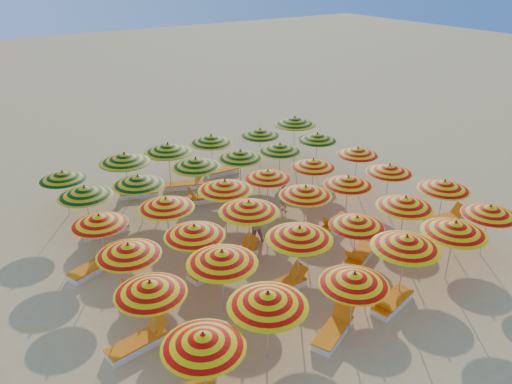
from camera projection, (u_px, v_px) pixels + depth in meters
ground at (263, 233)px, 19.65m from camera, size 120.00×120.00×0.00m
umbrella_0 at (203, 340)px, 11.48m from camera, size 2.17×2.17×2.14m
umbrella_1 at (268, 299)px, 12.69m from camera, size 2.42×2.42×2.26m
umbrella_2 at (354, 279)px, 13.74m from camera, size 2.49×2.49×2.09m
umbrella_3 at (406, 242)px, 15.17m from camera, size 2.41×2.41×2.29m
umbrella_4 at (455, 227)px, 16.05m from camera, size 2.69×2.69×2.25m
umbrella_5 at (490, 210)px, 17.50m from camera, size 2.46×2.46×2.05m
umbrella_6 at (150, 288)px, 13.34m from camera, size 2.14×2.14×2.11m
umbrella_7 at (222, 257)px, 14.47m from camera, size 2.56×2.56×2.26m
umbrella_8 at (299, 233)px, 15.63m from camera, size 2.28×2.28×2.31m
umbrella_9 at (357, 221)px, 16.85m from camera, size 2.45×2.45×2.01m
umbrella_10 at (405, 202)px, 17.84m from camera, size 2.25×2.25×2.18m
umbrella_11 at (444, 185)px, 19.27m from camera, size 2.65×2.65×2.13m
umbrella_12 at (128, 249)px, 15.08m from camera, size 2.15×2.15×2.11m
umbrella_13 at (194, 230)px, 16.07m from camera, size 2.57×2.57×2.14m
umbrella_14 at (249, 206)px, 17.34m from camera, size 2.83×2.83×2.28m
umbrella_15 at (306, 191)px, 18.77m from camera, size 2.06×2.06×2.15m
umbrella_16 at (348, 181)px, 19.77m from camera, size 2.14×2.14×2.07m
umbrella_17 at (389, 169)px, 20.90m from camera, size 2.51×2.51×2.07m
umbrella_18 at (99, 220)px, 16.93m from camera, size 2.49×2.49×2.03m
umbrella_19 at (166, 203)px, 17.82m from camera, size 2.36×2.36×2.15m
umbrella_20 at (225, 185)px, 18.99m from camera, size 2.68×2.68×2.24m
umbrella_21 at (268, 174)px, 20.45m from camera, size 2.51×2.51×2.02m
umbrella_22 at (313, 163)px, 21.49m from camera, size 1.96×1.96×2.04m
umbrella_23 at (358, 151)px, 22.86m from camera, size 2.51×2.51×2.02m
umbrella_24 at (85, 191)px, 18.65m from camera, size 2.50×2.50×2.18m
umbrella_25 at (138, 180)px, 19.63m from camera, size 2.28×2.28×2.15m
umbrella_26 at (196, 163)px, 21.08m from camera, size 2.59×2.59×2.24m
umbrella_27 at (240, 154)px, 22.12m from camera, size 2.06×2.06×2.18m
umbrella_28 at (280, 147)px, 23.11m from camera, size 2.36×2.36×2.11m
umbrella_29 at (317, 137)px, 24.52m from camera, size 2.37×2.37×2.07m
umbrella_30 at (63, 175)px, 20.34m from camera, size 2.47×2.47×2.02m
umbrella_31 at (125, 158)px, 21.36m from camera, size 2.77×2.77×2.34m
umbrella_32 at (168, 148)px, 22.48m from camera, size 2.53×2.53×2.33m
umbrella_33 at (211, 139)px, 23.85m from camera, size 2.43×2.43×2.22m
umbrella_34 at (260, 132)px, 25.10m from camera, size 2.22×2.22×2.09m
umbrella_35 at (295, 121)px, 26.14m from camera, size 2.66×2.66×2.35m
lounger_1 at (334, 331)px, 14.29m from camera, size 1.82×1.24×0.69m
lounger_2 at (392, 303)px, 15.48m from camera, size 1.82×0.98×0.69m
lounger_3 at (138, 343)px, 13.86m from camera, size 1.80×0.83×0.69m
lounger_4 at (283, 285)px, 16.28m from camera, size 1.75×0.63×0.69m
lounger_5 at (360, 255)px, 17.91m from camera, size 1.82×1.25×0.69m
lounger_6 at (445, 219)px, 20.38m from camera, size 1.82×0.94×0.69m
lounger_7 at (150, 291)px, 16.02m from camera, size 1.80×0.83×0.69m
lounger_8 at (210, 270)px, 17.06m from camera, size 1.80×0.84×0.69m
lounger_9 at (236, 255)px, 17.94m from camera, size 1.79×0.78×0.69m
lounger_10 at (295, 238)px, 19.04m from camera, size 1.83×1.04×0.69m
lounger_11 at (337, 223)px, 20.05m from camera, size 1.82×1.16×0.69m
lounger_12 at (93, 267)px, 17.22m from camera, size 1.82×1.17×0.69m
lounger_13 at (319, 194)px, 22.51m from camera, size 1.83×1.09×0.69m
lounger_14 at (105, 230)px, 19.58m from camera, size 1.77×0.71×0.69m
lounger_15 at (207, 198)px, 22.17m from camera, size 1.83×1.09×0.69m
lounger_16 at (138, 193)px, 22.60m from camera, size 1.82×1.19×0.69m
lounger_17 at (185, 185)px, 23.42m from camera, size 1.82×1.17×0.69m
lounger_18 at (221, 171)px, 24.90m from camera, size 1.75×0.65×0.69m
beachgoer_a at (284, 196)px, 21.10m from camera, size 0.36×0.53×1.42m
beachgoer_b at (255, 224)px, 18.82m from camera, size 0.88×0.79×1.49m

